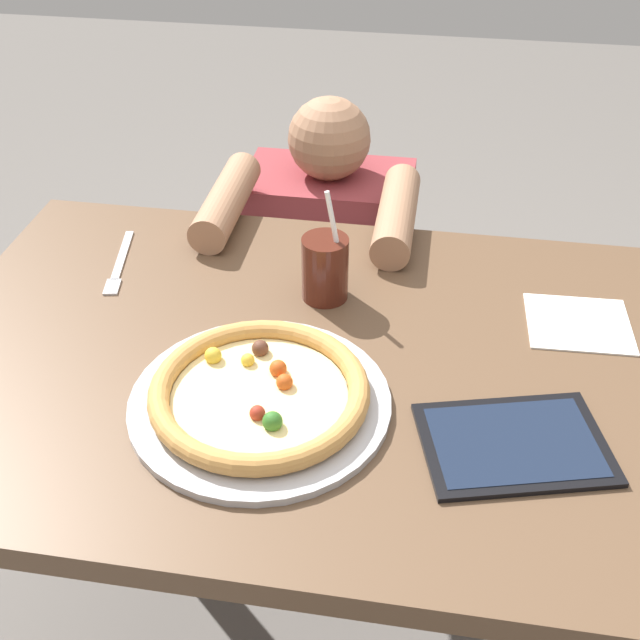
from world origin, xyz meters
name	(u,v)px	position (x,y,z in m)	size (l,w,h in m)	color
ground_plane	(304,636)	(0.00, 0.00, 0.00)	(8.00, 8.00, 0.00)	#66605B
dining_table	(299,415)	(0.00, 0.00, 0.63)	(1.15, 0.80, 0.75)	brown
pizza_near	(260,395)	(-0.03, -0.12, 0.77)	(0.36, 0.36, 0.04)	#B7B7BC
drink_cup_colored	(325,268)	(0.02, 0.16, 0.81)	(0.08, 0.08, 0.19)	#4C1E14
paper_napkin	(579,324)	(0.42, 0.15, 0.75)	(0.16, 0.14, 0.00)	white
fork	(119,265)	(-0.35, 0.19, 0.75)	(0.06, 0.20, 0.00)	silver
tablet	(514,444)	(0.31, -0.14, 0.75)	(0.28, 0.23, 0.01)	black
diner_seated	(327,300)	(-0.05, 0.61, 0.42)	(0.39, 0.51, 0.91)	#333847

